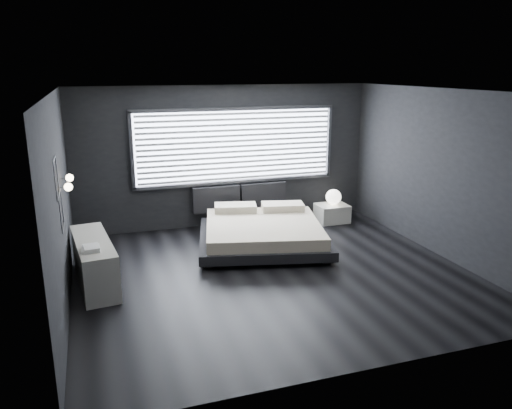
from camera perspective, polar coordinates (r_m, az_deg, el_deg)
name	(u,v)px	position (r m, az deg, el deg)	size (l,w,h in m)	color
room	(274,187)	(7.47, 2.06, 2.05)	(6.04, 6.00, 2.80)	black
window	(236,146)	(10.01, -2.26, 6.70)	(4.14, 0.09, 1.52)	white
headboard	(240,197)	(10.18, -1.84, 0.87)	(1.96, 0.16, 0.52)	black
sconce_near	(68,187)	(7.04, -20.68, 1.88)	(0.18, 0.11, 0.11)	silver
sconce_far	(69,178)	(7.62, -20.56, 2.88)	(0.18, 0.11, 0.11)	silver
wall_art_upper	(56,178)	(6.40, -21.87, 2.80)	(0.01, 0.48, 0.48)	#47474C
wall_art_lower	(61,211)	(6.75, -21.37, -0.65)	(0.01, 0.48, 0.48)	#47474C
bed	(263,231)	(8.99, 0.79, -3.10)	(2.69, 2.61, 0.58)	black
nightstand	(332,213)	(10.53, 8.67, -0.99)	(0.63, 0.52, 0.37)	silver
orb_lamp	(333,197)	(10.48, 8.84, 0.87)	(0.32, 0.32, 0.32)	white
dresser	(94,262)	(7.81, -17.99, -6.24)	(0.67, 1.76, 0.69)	silver
book_stack	(91,248)	(7.27, -18.35, -4.76)	(0.25, 0.33, 0.07)	white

